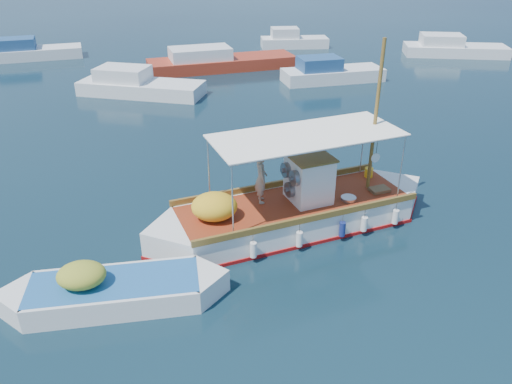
{
  "coord_description": "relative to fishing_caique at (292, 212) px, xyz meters",
  "views": [
    {
      "loc": [
        -2.21,
        -13.77,
        8.64
      ],
      "look_at": [
        -1.25,
        0.0,
        1.44
      ],
      "focal_mm": 35.0,
      "sensor_mm": 36.0,
      "label": 1
    }
  ],
  "objects": [
    {
      "name": "ground",
      "position": [
        0.05,
        -0.22,
        -0.53
      ],
      "size": [
        160.0,
        160.0,
        0.0
      ],
      "primitive_type": "plane",
      "color": "black",
      "rests_on": "ground"
    },
    {
      "name": "dinghy",
      "position": [
        -5.16,
        -3.47,
        -0.23
      ],
      "size": [
        5.99,
        2.1,
        1.47
      ],
      "rotation": [
        0.0,
        0.0,
        0.1
      ],
      "color": "white",
      "rests_on": "ground"
    },
    {
      "name": "bg_boat_n",
      "position": [
        -2.4,
        21.53,
        -0.04
      ],
      "size": [
        10.7,
        5.19,
        1.8
      ],
      "rotation": [
        0.0,
        0.0,
        0.24
      ],
      "color": "#9F2E1A",
      "rests_on": "ground"
    },
    {
      "name": "bg_boat_ne",
      "position": [
        4.87,
        17.84,
        -0.04
      ],
      "size": [
        6.81,
        3.35,
        1.8
      ],
      "rotation": [
        0.0,
        0.0,
        0.18
      ],
      "color": "silver",
      "rests_on": "ground"
    },
    {
      "name": "fishing_caique",
      "position": [
        0.0,
        0.0,
        0.0
      ],
      "size": [
        9.46,
        4.87,
        6.08
      ],
      "rotation": [
        0.0,
        0.0,
        0.32
      ],
      "color": "white",
      "rests_on": "ground"
    },
    {
      "name": "bg_boat_nw",
      "position": [
        -7.16,
        15.67,
        -0.04
      ],
      "size": [
        7.74,
        4.42,
        1.8
      ],
      "rotation": [
        0.0,
        0.0,
        -0.29
      ],
      "color": "silver",
      "rests_on": "ground"
    },
    {
      "name": "bg_boat_far_w",
      "position": [
        -16.82,
        25.82,
        -0.04
      ],
      "size": [
        7.63,
        4.07,
        1.8
      ],
      "rotation": [
        0.0,
        0.0,
        0.26
      ],
      "color": "silver",
      "rests_on": "ground"
    },
    {
      "name": "bg_boat_e",
      "position": [
        16.02,
        24.78,
        -0.04
      ],
      "size": [
        8.07,
        3.95,
        1.8
      ],
      "rotation": [
        0.0,
        0.0,
        -0.18
      ],
      "color": "silver",
      "rests_on": "ground"
    },
    {
      "name": "bg_boat_far_n",
      "position": [
        3.89,
        28.78,
        -0.04
      ],
      "size": [
        5.58,
        2.11,
        1.8
      ],
      "rotation": [
        0.0,
        0.0,
        0.02
      ],
      "color": "silver",
      "rests_on": "ground"
    }
  ]
}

